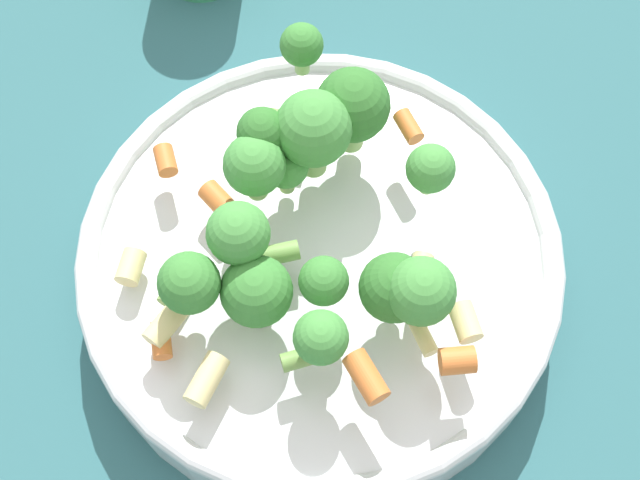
% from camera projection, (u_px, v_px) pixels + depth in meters
% --- Properties ---
extents(ground_plane, '(3.00, 3.00, 0.00)m').
position_uv_depth(ground_plane, '(320.00, 283.00, 0.58)').
color(ground_plane, '#2D6066').
extents(bowl, '(0.30, 0.30, 0.05)m').
position_uv_depth(bowl, '(320.00, 265.00, 0.56)').
color(bowl, silver).
rests_on(bowl, ground_plane).
extents(pasta_salad, '(0.21, 0.24, 0.07)m').
position_uv_depth(pasta_salad, '(312.00, 209.00, 0.50)').
color(pasta_salad, '#8CB766').
rests_on(pasta_salad, bowl).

